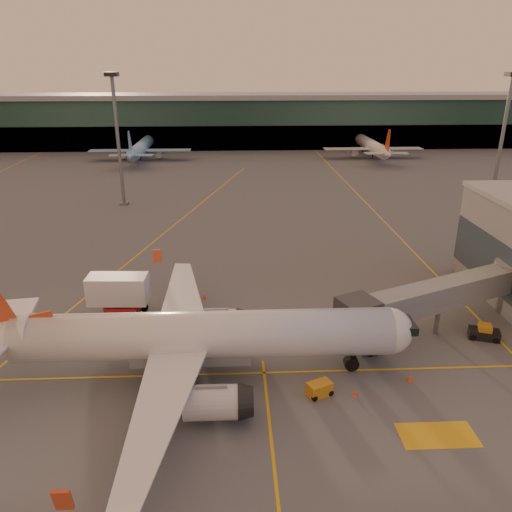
{
  "coord_description": "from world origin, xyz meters",
  "views": [
    {
      "loc": [
        2.39,
        -34.5,
        27.03
      ],
      "look_at": [
        5.06,
        22.47,
        5.0
      ],
      "focal_mm": 35.0,
      "sensor_mm": 36.0,
      "label": 1
    }
  ],
  "objects_px": {
    "pushback_tug": "(484,333)",
    "gpu_cart": "(320,389)",
    "catering_truck": "(119,294)",
    "main_airplane": "(189,337)"
  },
  "relations": [
    {
      "from": "main_airplane",
      "to": "gpu_cart",
      "type": "bearing_deg",
      "value": -16.54
    },
    {
      "from": "catering_truck",
      "to": "main_airplane",
      "type": "bearing_deg",
      "value": -51.0
    },
    {
      "from": "gpu_cart",
      "to": "catering_truck",
      "type": "bearing_deg",
      "value": 118.44
    },
    {
      "from": "main_airplane",
      "to": "catering_truck",
      "type": "height_order",
      "value": "main_airplane"
    },
    {
      "from": "pushback_tug",
      "to": "gpu_cart",
      "type": "bearing_deg",
      "value": -135.75
    },
    {
      "from": "pushback_tug",
      "to": "catering_truck",
      "type": "bearing_deg",
      "value": -170.2
    },
    {
      "from": "main_airplane",
      "to": "catering_truck",
      "type": "relative_size",
      "value": 6.21
    },
    {
      "from": "main_airplane",
      "to": "pushback_tug",
      "type": "distance_m",
      "value": 30.94
    },
    {
      "from": "gpu_cart",
      "to": "pushback_tug",
      "type": "height_order",
      "value": "pushback_tug"
    },
    {
      "from": "pushback_tug",
      "to": "main_airplane",
      "type": "bearing_deg",
      "value": -150.64
    }
  ]
}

